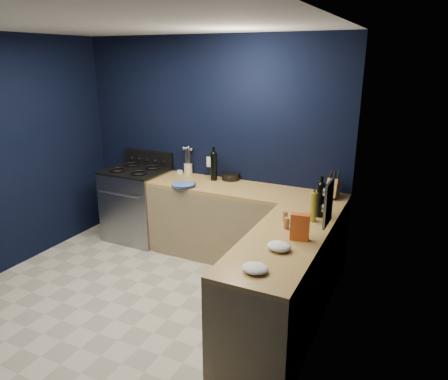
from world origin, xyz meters
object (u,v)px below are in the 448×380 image
Objects in this scene: utensil_crock at (188,169)px; gas_range at (138,205)px; crouton_bag at (300,227)px; knife_block at (333,188)px; plate_stack at (183,185)px.

gas_range is at bearing -156.98° from utensil_crock.
knife_block is at bearing 78.99° from crouton_bag.
utensil_crock is (-0.22, 0.49, 0.05)m from plate_stack.
crouton_bag is (1.63, -0.86, 0.10)m from plate_stack.
gas_range is 2.57m from knife_block.
utensil_crock is at bearing 23.02° from gas_range.
crouton_bag is at bearing -23.47° from gas_range.
crouton_bag reaches higher than utensil_crock.
knife_block is (2.51, 0.13, 0.54)m from gas_range.
plate_stack is (0.86, -0.22, 0.46)m from gas_range.
knife_block is (1.88, -0.14, 0.04)m from utensil_crock.
gas_range is at bearing 165.60° from plate_stack.
utensil_crock is 0.65× the size of knife_block.
knife_block reaches higher than plate_stack.
gas_range is 6.97× the size of utensil_crock.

